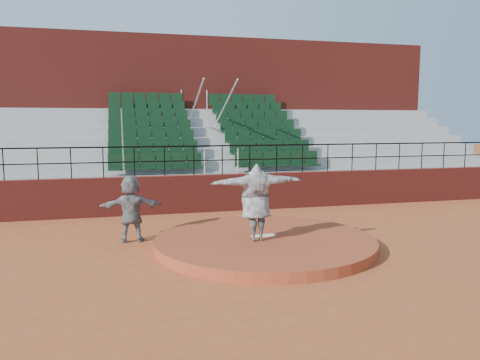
# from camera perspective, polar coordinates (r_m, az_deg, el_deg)

# --- Properties ---
(ground) EXTENTS (90.00, 90.00, 0.00)m
(ground) POSITION_cam_1_polar(r_m,az_deg,el_deg) (11.88, 3.03, -8.18)
(ground) COLOR #AA4F26
(ground) RESTS_ON ground
(pitchers_mound) EXTENTS (5.50, 5.50, 0.25)m
(pitchers_mound) POSITION_cam_1_polar(r_m,az_deg,el_deg) (11.84, 3.03, -7.60)
(pitchers_mound) COLOR #9E4023
(pitchers_mound) RESTS_ON ground
(pitching_rubber) EXTENTS (0.60, 0.15, 0.03)m
(pitching_rubber) POSITION_cam_1_polar(r_m,az_deg,el_deg) (11.95, 2.82, -6.77)
(pitching_rubber) COLOR white
(pitching_rubber) RESTS_ON pitchers_mound
(boundary_wall) EXTENTS (24.00, 0.30, 1.30)m
(boundary_wall) POSITION_cam_1_polar(r_m,az_deg,el_deg) (16.48, -2.16, -1.54)
(boundary_wall) COLOR maroon
(boundary_wall) RESTS_ON ground
(wall_railing) EXTENTS (24.04, 0.05, 1.03)m
(wall_railing) POSITION_cam_1_polar(r_m,az_deg,el_deg) (16.33, -2.18, 3.25)
(wall_railing) COLOR black
(wall_railing) RESTS_ON boundary_wall
(seating_deck) EXTENTS (24.00, 5.97, 4.63)m
(seating_deck) POSITION_cam_1_polar(r_m,az_deg,el_deg) (19.94, -4.40, 2.25)
(seating_deck) COLOR #9A9A94
(seating_deck) RESTS_ON ground
(press_box_facade) EXTENTS (24.00, 3.00, 7.10)m
(press_box_facade) POSITION_cam_1_polar(r_m,az_deg,el_deg) (23.78, -6.12, 8.10)
(press_box_facade) COLOR maroon
(press_box_facade) RESTS_ON ground
(pitcher) EXTENTS (2.34, 0.75, 1.88)m
(pitcher) POSITION_cam_1_polar(r_m,az_deg,el_deg) (11.34, 1.96, -2.74)
(pitcher) COLOR black
(pitcher) RESTS_ON pitchers_mound
(fielder) EXTENTS (1.63, 0.54, 1.76)m
(fielder) POSITION_cam_1_polar(r_m,az_deg,el_deg) (12.56, -13.14, -3.41)
(fielder) COLOR black
(fielder) RESTS_ON ground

